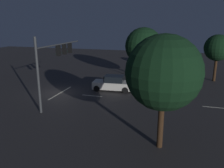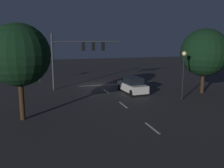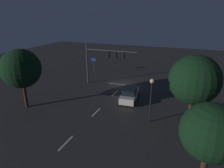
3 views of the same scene
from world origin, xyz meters
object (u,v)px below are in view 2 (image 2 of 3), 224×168
(traffic_signal_assembly, at_px, (78,51))
(street_lamp_left_kerb, at_px, (184,66))
(route_sign, at_px, (39,67))
(tree_right_near, at_px, (19,55))
(car_approaching, at_px, (132,85))
(tree_left_near, at_px, (205,53))

(traffic_signal_assembly, bearing_deg, street_lamp_left_kerb, 135.72)
(route_sign, bearing_deg, tree_right_near, 85.41)
(car_approaching, relative_size, route_sign, 1.51)
(car_approaching, xyz_separation_m, street_lamp_left_kerb, (-3.41, 4.40, 2.50))
(tree_left_near, distance_m, tree_right_near, 18.56)
(car_approaching, relative_size, street_lamp_left_kerb, 0.96)
(traffic_signal_assembly, xyz_separation_m, route_sign, (4.45, -5.24, -2.26))
(traffic_signal_assembly, distance_m, tree_right_near, 11.75)
(traffic_signal_assembly, relative_size, tree_right_near, 1.15)
(traffic_signal_assembly, distance_m, street_lamp_left_kerb, 12.12)
(traffic_signal_assembly, distance_m, car_approaching, 7.51)
(car_approaching, height_order, street_lamp_left_kerb, street_lamp_left_kerb)
(tree_left_near, bearing_deg, car_approaching, -17.28)
(route_sign, bearing_deg, car_approaching, 136.24)
(car_approaching, bearing_deg, street_lamp_left_kerb, 127.81)
(traffic_signal_assembly, xyz_separation_m, street_lamp_left_kerb, (-8.64, 8.42, -1.09))
(tree_left_near, bearing_deg, street_lamp_left_kerb, 29.72)
(car_approaching, bearing_deg, tree_left_near, 162.72)
(car_approaching, distance_m, route_sign, 13.47)
(car_approaching, distance_m, tree_left_near, 8.33)
(street_lamp_left_kerb, xyz_separation_m, tree_left_near, (-3.78, -2.16, 1.06))
(tree_left_near, bearing_deg, tree_right_near, 12.47)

